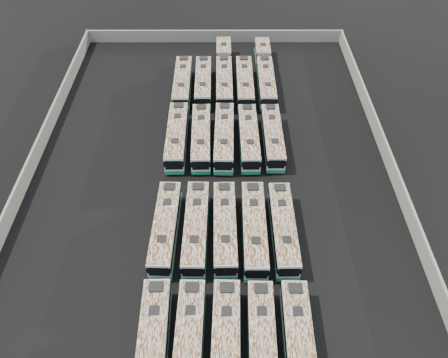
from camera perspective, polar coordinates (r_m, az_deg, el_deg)
ground at (r=52.51m, az=-1.78°, el=-1.54°), size 140.00×140.00×0.00m
perimeter_wall at (r=51.70m, az=-1.80°, el=-0.71°), size 45.20×73.20×2.20m
bus_front_far_left at (r=40.58m, az=-9.23°, el=-20.66°), size 2.74×11.62×3.26m
bus_front_left at (r=40.33m, az=-4.59°, el=-20.70°), size 2.58×11.30×3.17m
bus_front_center at (r=40.08m, az=0.24°, el=-21.02°), size 2.73×11.64×3.26m
bus_front_right at (r=40.37m, az=4.98°, el=-20.71°), size 2.58×11.12×3.12m
bus_front_far_right at (r=40.67m, az=9.74°, el=-20.64°), size 2.62×11.35×3.18m
bus_midfront_far_left at (r=47.16m, az=-7.63°, el=-6.34°), size 2.67×11.34×3.18m
bus_midfront_left at (r=46.81m, az=-3.66°, el=-6.42°), size 2.57×11.40×3.20m
bus_midfront_center at (r=46.75m, az=0.12°, el=-6.41°), size 2.56×11.31×3.17m
bus_midfront_right at (r=46.72m, az=3.96°, el=-6.53°), size 2.51×11.53×3.24m
bus_midfront_far_right at (r=47.12m, az=7.73°, el=-6.45°), size 2.45×11.24×3.16m
bus_midback_far_left at (r=57.57m, az=-6.16°, el=5.55°), size 2.54×11.58×3.26m
bus_midback_left at (r=57.23m, az=-3.00°, el=5.45°), size 2.65×11.34×3.18m
bus_midback_center at (r=57.14m, az=0.02°, el=5.50°), size 2.66×11.60×3.26m
bus_midback_right at (r=57.24m, az=3.25°, el=5.44°), size 2.54×11.28×3.17m
bus_midback_far_right at (r=57.64m, az=6.37°, el=5.50°), size 2.38×11.10×3.12m
bus_back_far_left at (r=67.54m, az=-5.42°, el=12.34°), size 2.52×11.45×3.22m
bus_back_left at (r=67.55m, az=-2.72°, el=12.47°), size 2.51×11.16×3.13m
bus_back_center at (r=69.90m, az=0.01°, el=13.79°), size 2.54×17.61×3.19m
bus_back_right at (r=67.39m, az=2.72°, el=12.42°), size 2.45×11.39×3.21m
bus_back_far_right at (r=70.25m, az=5.36°, el=13.74°), size 2.44×17.37×3.15m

